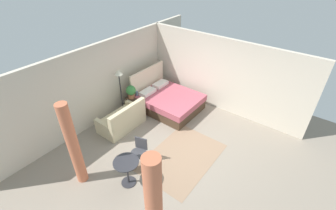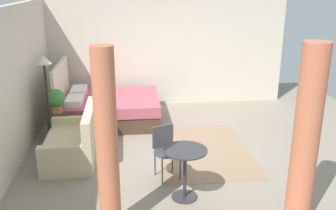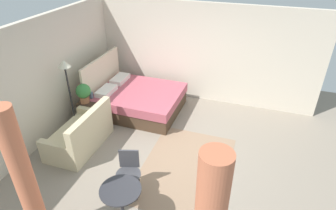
# 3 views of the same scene
# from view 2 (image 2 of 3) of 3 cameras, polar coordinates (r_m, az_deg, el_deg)

# --- Properties ---
(ground_plane) EXTENTS (8.23, 8.70, 0.02)m
(ground_plane) POSITION_cam_2_polar(r_m,az_deg,el_deg) (7.06, 2.19, -6.21)
(ground_plane) COLOR gray
(wall_back) EXTENTS (8.23, 0.12, 2.55)m
(wall_back) POSITION_cam_2_polar(r_m,az_deg,el_deg) (6.83, -22.08, 3.01)
(wall_back) COLOR beige
(wall_back) RESTS_ON ground
(wall_right) EXTENTS (0.12, 5.70, 2.55)m
(wall_right) POSITION_cam_2_polar(r_m,az_deg,el_deg) (9.17, -0.10, 7.98)
(wall_right) COLOR beige
(wall_right) RESTS_ON ground
(area_rug) EXTENTS (2.36, 1.63, 0.01)m
(area_rug) POSITION_cam_2_polar(r_m,az_deg,el_deg) (6.90, 5.32, -6.79)
(area_rug) COLOR #93755B
(area_rug) RESTS_ON ground
(bed) EXTENTS (1.70, 2.07, 1.31)m
(bed) POSITION_cam_2_polar(r_m,az_deg,el_deg) (8.23, -9.16, -0.41)
(bed) COLOR #473323
(bed) RESTS_ON ground
(couch) EXTENTS (1.44, 0.83, 0.89)m
(couch) POSITION_cam_2_polar(r_m,az_deg,el_deg) (6.66, -14.00, -5.59)
(couch) COLOR beige
(couch) RESTS_ON ground
(nightstand) EXTENTS (0.46, 0.41, 0.55)m
(nightstand) POSITION_cam_2_polar(r_m,az_deg,el_deg) (7.59, -15.87, -2.83)
(nightstand) COLOR #38281E
(nightstand) RESTS_ON ground
(potted_plant) EXTENTS (0.34, 0.34, 0.46)m
(potted_plant) POSITION_cam_2_polar(r_m,az_deg,el_deg) (7.33, -16.59, 0.78)
(potted_plant) COLOR #935B3D
(potted_plant) RESTS_ON nightstand
(vase) EXTENTS (0.09, 0.09, 0.15)m
(vase) POSITION_cam_2_polar(r_m,az_deg,el_deg) (7.58, -15.90, -0.05)
(vase) COLOR slate
(vase) RESTS_ON nightstand
(floor_lamp) EXTENTS (0.26, 0.26, 1.71)m
(floor_lamp) POSITION_cam_2_polar(r_m,az_deg,el_deg) (6.85, -18.08, 4.15)
(floor_lamp) COLOR black
(floor_lamp) RESTS_ON ground
(balcony_table) EXTENTS (0.61, 0.61, 0.74)m
(balcony_table) POSITION_cam_2_polar(r_m,az_deg,el_deg) (5.25, 2.58, -9.01)
(balcony_table) COLOR #2D2D33
(balcony_table) RESTS_ON ground
(cafe_chair_near_window) EXTENTS (0.53, 0.53, 0.81)m
(cafe_chair_near_window) POSITION_cam_2_polar(r_m,az_deg,el_deg) (5.83, -0.40, -6.32)
(cafe_chair_near_window) COLOR #3F3F44
(cafe_chair_near_window) RESTS_ON ground
(curtain_left) EXTENTS (0.32, 0.32, 2.28)m
(curtain_left) POSITION_cam_2_polar(r_m,az_deg,el_deg) (4.86, 20.19, -4.41)
(curtain_left) COLOR #D1704C
(curtain_left) RESTS_ON ground
(curtain_right) EXTENTS (0.26, 0.26, 2.28)m
(curtain_right) POSITION_cam_2_polar(r_m,az_deg,el_deg) (4.38, -9.23, -5.97)
(curtain_right) COLOR #D1704C
(curtain_right) RESTS_ON ground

